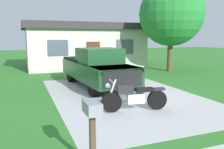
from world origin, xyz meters
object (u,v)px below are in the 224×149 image
mailbox (92,117)px  pickup_truck (96,67)px  neighbor_house (84,45)px  motorcycle (134,97)px  shade_tree (171,14)px

mailbox → pickup_truck: bearing=72.2°
pickup_truck → neighbor_house: bearing=79.4°
mailbox → neighbor_house: 15.44m
pickup_truck → motorcycle: bearing=-90.3°
motorcycle → neighbor_house: bearing=83.0°
shade_tree → pickup_truck: bearing=-154.3°
motorcycle → mailbox: mailbox is taller
mailbox → shade_tree: size_ratio=0.20×
mailbox → motorcycle: bearing=51.0°
motorcycle → mailbox: bearing=-129.0°
pickup_truck → mailbox: pickup_truck is taller
neighbor_house → motorcycle: bearing=-97.0°
mailbox → shade_tree: 13.75m
motorcycle → neighbor_house: 12.36m
motorcycle → neighbor_house: neighbor_house is taller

